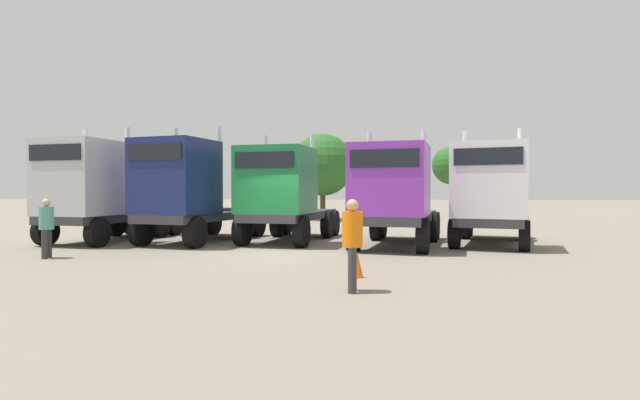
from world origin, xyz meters
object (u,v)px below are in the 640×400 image
visitor_in_hivis (352,238)px  visitor_with_camera (46,224)px  semi_truck_purple (394,195)px  semi_truck_navy (186,190)px  semi_truck_white (491,194)px  semi_truck_green (282,193)px  semi_truck_silver (93,191)px  traffic_cone_near (355,262)px

visitor_in_hivis → visitor_with_camera: bearing=156.6°
semi_truck_purple → semi_truck_navy: bearing=-83.9°
semi_truck_navy → semi_truck_purple: bearing=97.7°
semi_truck_white → visitor_with_camera: 14.30m
semi_truck_green → semi_truck_white: bearing=96.5°
semi_truck_silver → visitor_with_camera: size_ratio=3.72×
semi_truck_silver → traffic_cone_near: bearing=66.5°
visitor_with_camera → traffic_cone_near: bearing=154.8°
semi_truck_green → semi_truck_purple: 4.24m
semi_truck_navy → semi_truck_white: semi_truck_navy is taller
semi_truck_purple → semi_truck_white: (3.40, 1.04, 0.03)m
visitor_with_camera → semi_truck_silver: bearing=-87.4°
semi_truck_silver → visitor_with_camera: (1.09, -4.12, -0.97)m
semi_truck_purple → visitor_with_camera: (-10.04, -3.77, -0.81)m
semi_truck_silver → semi_truck_navy: (3.57, 0.16, 0.01)m
semi_truck_green → visitor_in_hivis: 9.24m
traffic_cone_near → semi_truck_purple: bearing=80.6°
visitor_in_hivis → traffic_cone_near: size_ratio=2.52×
visitor_in_hivis → traffic_cone_near: (-0.03, 1.62, -0.69)m
semi_truck_navy → visitor_in_hivis: semi_truck_navy is taller
semi_truck_silver → semi_truck_white: size_ratio=0.99×
semi_truck_purple → semi_truck_white: 3.55m
semi_truck_navy → semi_truck_white: (10.96, 0.53, -0.13)m
semi_truck_green → traffic_cone_near: size_ratio=8.94×
semi_truck_silver → visitor_with_camera: 4.37m
semi_truck_navy → semi_truck_purple: semi_truck_navy is taller
semi_truck_silver → semi_truck_green: (7.06, 0.82, -0.11)m
semi_truck_navy → visitor_in_hivis: size_ratio=3.58×
semi_truck_white → visitor_with_camera: (-13.44, -4.81, -0.84)m
semi_truck_silver → visitor_in_hivis: size_ratio=3.59×
semi_truck_silver → semi_truck_navy: size_ratio=1.00×
semi_truck_white → visitor_in_hivis: (-4.34, -8.52, -0.80)m
semi_truck_silver → visitor_in_hivis: (10.19, -7.83, -0.93)m
semi_truck_purple → visitor_in_hivis: (-0.94, -7.49, -0.77)m
semi_truck_silver → visitor_in_hivis: semi_truck_silver is taller
semi_truck_green → semi_truck_white: size_ratio=0.98×
visitor_in_hivis → semi_truck_navy: bearing=128.5°
semi_truck_white → semi_truck_navy: bearing=-72.6°
visitor_in_hivis → semi_truck_silver: bearing=141.3°
semi_truck_silver → visitor_in_hivis: bearing=60.4°
semi_truck_green → visitor_in_hivis: (3.13, -8.65, -0.82)m
visitor_in_hivis → semi_truck_purple: bearing=81.7°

